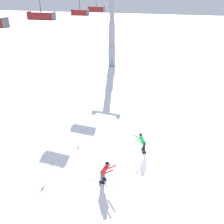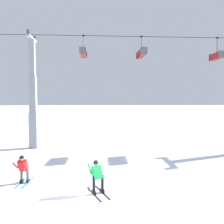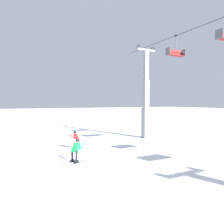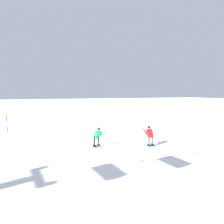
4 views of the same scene
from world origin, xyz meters
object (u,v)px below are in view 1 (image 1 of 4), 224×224
chairlift_seat_second (41,16)px  skier_distant_uphill (105,170)px  chairlift_seat_fourth (96,9)px  lift_tower_far (112,38)px  skier_carving_main (142,141)px  chairlift_seat_middle (80,13)px

chairlift_seat_second → skier_distant_uphill: bearing=-131.9°
chairlift_seat_fourth → lift_tower_far: bearing=0.0°
skier_carving_main → chairlift_seat_middle: size_ratio=0.91×
chairlift_seat_second → chairlift_seat_middle: bearing=-0.0°
lift_tower_far → skier_distant_uphill: size_ratio=5.81×
skier_carving_main → chairlift_seat_middle: chairlift_seat_middle is taller
skier_carving_main → chairlift_seat_second: size_ratio=0.76×
lift_tower_far → chairlift_seat_fourth: size_ratio=4.88×
skier_carving_main → skier_distant_uphill: 3.97m
chairlift_seat_second → skier_distant_uphill: 13.56m
skier_carving_main → chairlift_seat_middle: 16.19m
skier_carving_main → skier_distant_uphill: skier_distant_uphill is taller
skier_distant_uphill → chairlift_seat_fourth: bearing=24.1°
chairlift_seat_second → chairlift_seat_fourth: bearing=-0.0°
chairlift_seat_middle → skier_distant_uphill: size_ratio=1.17×
chairlift_seat_middle → skier_distant_uphill: chairlift_seat_middle is taller
chairlift_seat_second → skier_distant_uphill: chairlift_seat_second is taller
lift_tower_far → chairlift_seat_second: lift_tower_far is taller
chairlift_seat_second → chairlift_seat_middle: (6.90, -0.00, -0.13)m
skier_carving_main → chairlift_seat_middle: bearing=42.1°
lift_tower_far → chairlift_seat_fourth: (-5.55, -0.00, 4.18)m
skier_distant_uphill → chairlift_seat_middle: bearing=30.2°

